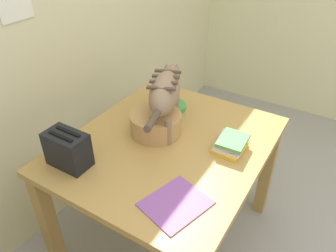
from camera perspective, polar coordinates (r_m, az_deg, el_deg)
The scene contains 9 objects.
wall_rear at distance 1.92m, azimuth -21.71°, elevation 16.86°, with size 4.69×0.11×2.50m.
dining_table at distance 1.74m, azimuth 0.00°, elevation -5.21°, with size 1.12×0.95×0.74m.
cat at distance 1.68m, azimuth -0.50°, elevation 5.91°, with size 0.64×0.31×0.32m.
saucer_bowl at distance 1.96m, azimuth 0.57°, elevation 3.49°, with size 0.18×0.18×0.03m, color green.
coffee_mug at distance 1.93m, azimuth 0.64°, elevation 5.04°, with size 0.13×0.09×0.09m.
magazine at distance 1.37m, azimuth 1.36°, elevation -13.43°, with size 0.25×0.22×0.01m, color #884E9A.
book_stack at distance 1.64m, azimuth 11.01°, elevation -3.08°, with size 0.19×0.15×0.07m.
wicker_basket at distance 1.72m, azimuth -2.17°, elevation 0.53°, with size 0.27×0.27×0.11m.
toaster at distance 1.57m, azimuth -17.17°, elevation -3.93°, with size 0.12×0.20×0.18m.
Camera 1 is at (-1.12, 0.17, 1.74)m, focal length 34.79 mm.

